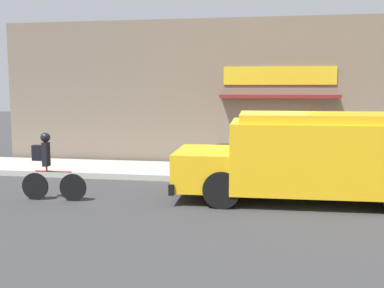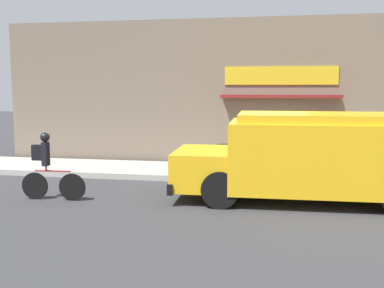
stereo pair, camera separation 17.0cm
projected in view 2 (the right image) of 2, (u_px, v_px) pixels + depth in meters
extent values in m
plane|color=#38383A|center=(257.00, 185.00, 12.16)|extent=(70.00, 70.00, 0.00)
cube|color=#ADAAA3|center=(259.00, 174.00, 13.32)|extent=(28.00, 2.41, 0.17)
cube|color=#756656|center=(262.00, 94.00, 14.44)|extent=(17.52, 0.18, 4.84)
cube|color=gold|center=(281.00, 76.00, 14.16)|extent=(3.53, 0.05, 0.58)
cube|color=maroon|center=(280.00, 96.00, 13.99)|extent=(3.70, 0.55, 0.10)
cube|color=yellow|center=(333.00, 156.00, 10.22)|extent=(4.72, 2.36, 1.56)
cube|color=yellow|center=(204.00, 168.00, 10.72)|extent=(1.36, 2.09, 0.86)
cube|color=yellow|center=(335.00, 118.00, 10.12)|extent=(4.35, 2.17, 0.19)
cube|color=black|center=(178.00, 180.00, 10.85)|extent=(0.18, 2.19, 0.24)
cube|color=red|center=(275.00, 144.00, 11.75)|extent=(0.04, 0.44, 0.44)
cylinder|color=black|center=(227.00, 173.00, 11.62)|extent=(0.82, 0.28, 0.82)
cylinder|color=black|center=(220.00, 190.00, 9.74)|extent=(0.82, 0.28, 0.82)
cylinder|color=black|center=(376.00, 178.00, 11.06)|extent=(0.82, 0.28, 0.82)
cylinder|color=black|center=(72.00, 187.00, 10.41)|extent=(0.64, 0.06, 0.64)
cylinder|color=black|center=(35.00, 186.00, 10.54)|extent=(0.64, 0.06, 0.64)
cylinder|color=red|center=(53.00, 171.00, 10.43)|extent=(0.88, 0.07, 0.04)
cylinder|color=red|center=(46.00, 168.00, 10.44)|extent=(0.04, 0.04, 0.12)
cube|color=black|center=(46.00, 154.00, 10.40)|extent=(0.13, 0.20, 0.55)
sphere|color=black|center=(45.00, 137.00, 10.35)|extent=(0.22, 0.22, 0.22)
cube|color=black|center=(38.00, 153.00, 10.43)|extent=(0.26, 0.15, 0.36)
cylinder|color=#38383D|center=(225.00, 158.00, 13.55)|extent=(0.59, 0.59, 0.71)
cylinder|color=black|center=(225.00, 145.00, 13.50)|extent=(0.60, 0.60, 0.04)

